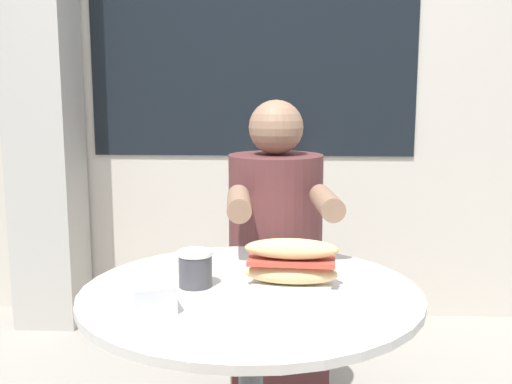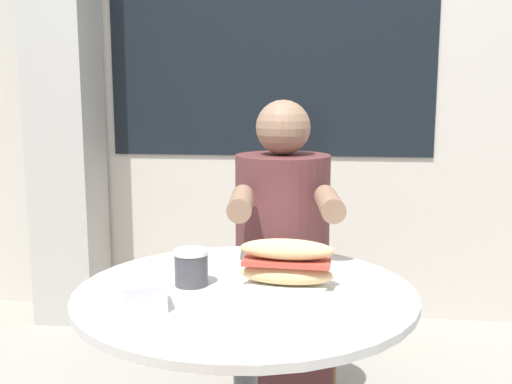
{
  "view_description": "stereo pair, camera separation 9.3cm",
  "coord_description": "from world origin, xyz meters",
  "px_view_note": "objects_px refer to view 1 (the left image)",
  "views": [
    {
      "loc": [
        0.09,
        -1.37,
        1.2
      ],
      "look_at": [
        0.0,
        0.22,
        0.94
      ],
      "focal_mm": 42.0,
      "sensor_mm": 36.0,
      "label": 1
    },
    {
      "loc": [
        0.19,
        -1.36,
        1.2
      ],
      "look_at": [
        0.0,
        0.22,
        0.94
      ],
      "focal_mm": 42.0,
      "sensor_mm": 36.0,
      "label": 2
    }
  ],
  "objects_px": {
    "diner_chair": "(275,266)",
    "cafe_table": "(251,364)",
    "seated_diner": "(276,296)",
    "sandwich_on_plate": "(291,265)",
    "drink_cup": "(195,268)"
  },
  "relations": [
    {
      "from": "cafe_table",
      "to": "diner_chair",
      "type": "relative_size",
      "value": 0.94
    },
    {
      "from": "diner_chair",
      "to": "drink_cup",
      "type": "bearing_deg",
      "value": 73.92
    },
    {
      "from": "seated_diner",
      "to": "sandwich_on_plate",
      "type": "height_order",
      "value": "seated_diner"
    },
    {
      "from": "cafe_table",
      "to": "sandwich_on_plate",
      "type": "bearing_deg",
      "value": 14.29
    },
    {
      "from": "diner_chair",
      "to": "drink_cup",
      "type": "relative_size",
      "value": 9.87
    },
    {
      "from": "cafe_table",
      "to": "sandwich_on_plate",
      "type": "xyz_separation_m",
      "value": [
        0.1,
        0.02,
        0.25
      ]
    },
    {
      "from": "seated_diner",
      "to": "sandwich_on_plate",
      "type": "bearing_deg",
      "value": 89.6
    },
    {
      "from": "drink_cup",
      "to": "diner_chair",
      "type": "bearing_deg",
      "value": 79.5
    },
    {
      "from": "diner_chair",
      "to": "cafe_table",
      "type": "bearing_deg",
      "value": 82.32
    },
    {
      "from": "cafe_table",
      "to": "sandwich_on_plate",
      "type": "relative_size",
      "value": 3.52
    },
    {
      "from": "sandwich_on_plate",
      "to": "drink_cup",
      "type": "distance_m",
      "value": 0.23
    },
    {
      "from": "cafe_table",
      "to": "diner_chair",
      "type": "bearing_deg",
      "value": 87.91
    },
    {
      "from": "seated_diner",
      "to": "cafe_table",
      "type": "bearing_deg",
      "value": 79.9
    },
    {
      "from": "cafe_table",
      "to": "seated_diner",
      "type": "bearing_deg",
      "value": 85.49
    },
    {
      "from": "seated_diner",
      "to": "drink_cup",
      "type": "relative_size",
      "value": 13.39
    }
  ]
}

